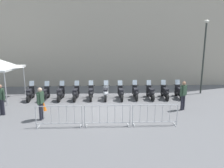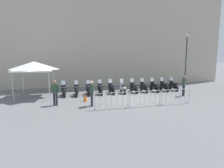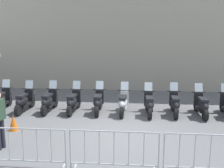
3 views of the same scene
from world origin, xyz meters
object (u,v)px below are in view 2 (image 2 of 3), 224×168
Objects in this scene: barrier_segment_0 at (112,101)px; barrier_segment_1 at (145,99)px; motorcycle_3 at (101,89)px; canopy_tent at (34,66)px; motorcycle_1 at (77,91)px; barrier_segment_2 at (176,97)px; officer_by_barriers at (92,92)px; officer_mid_plaza at (184,84)px; motorcycle_0 at (64,91)px; officer_near_row_end at (55,91)px; motorcycle_9 at (165,86)px; motorcycle_5 at (123,88)px; motorcycle_10 at (174,86)px; motorcycle_4 at (112,89)px; motorcycle_6 at (134,88)px; traffic_cone at (85,98)px; motorcycle_7 at (144,87)px; street_lamp at (186,56)px; motorcycle_8 at (155,87)px; motorcycle_2 at (89,90)px.

barrier_segment_1 is at bearing 5.82° from barrier_segment_0.
canopy_tent is at bearing -177.47° from motorcycle_3.
motorcycle_3 is at bearing 119.82° from barrier_segment_1.
motorcycle_1 is 0.78× the size of barrier_segment_2.
officer_by_barriers is at bearing -38.91° from canopy_tent.
officer_mid_plaza is at bearing -9.36° from motorcycle_1.
barrier_segment_2 is (7.95, -3.93, 0.07)m from motorcycle_0.
officer_mid_plaza is at bearing 7.99° from officer_near_row_end.
motorcycle_9 is 1.00× the size of officer_near_row_end.
officer_near_row_end is (-5.98, 1.25, 0.45)m from barrier_segment_1.
barrier_segment_0 is (3.34, -4.40, 0.07)m from motorcycle_0.
motorcycle_5 is 5.17m from officer_mid_plaza.
motorcycle_10 is at bearing 5.87° from motorcycle_0.
motorcycle_1 is at bearing 107.31° from officer_by_barriers.
barrier_segment_0 is at bearing -87.06° from motorcycle_3.
motorcycle_5 is (1.03, 0.05, 0.00)m from motorcycle_4.
motorcycle_3 is at bearing 92.94° from barrier_segment_0.
traffic_cone is at bearing -150.02° from motorcycle_6.
motorcycle_1 is 1.00× the size of motorcycle_10.
barrier_segment_0 is 7.22m from officer_mid_plaza.
motorcycle_7 is 6.19m from traffic_cone.
street_lamp is at bearing 16.54° from motorcycle_5.
motorcycle_0 and motorcycle_10 have the same top height.
officer_mid_plaza reaches higher than motorcycle_0.
traffic_cone is (-1.39, -2.34, -0.18)m from motorcycle_3.
street_lamp is at bearing 37.94° from barrier_segment_0.
motorcycle_0 is 1.00× the size of officer_near_row_end.
officer_by_barriers is at bearing -135.31° from motorcycle_6.
barrier_segment_0 is (-4.94, -5.16, 0.07)m from motorcycle_8.
officer_mid_plaza is at bearing -18.25° from motorcycle_4.
motorcycle_2 is (2.06, 0.17, 0.00)m from motorcycle_0.
officer_by_barriers is at bearing 143.57° from barrier_segment_0.
traffic_cone is at bearing 106.15° from officer_by_barriers.
motorcycle_4 is at bearing 131.18° from barrier_segment_2.
motorcycle_3 and motorcycle_7 have the same top height.
motorcycle_7 and motorcycle_8 have the same top height.
officer_by_barriers is (-10.20, -6.12, -2.35)m from street_lamp.
motorcycle_1 is 8.32m from motorcycle_9.
motorcycle_10 is 0.78× the size of barrier_segment_0.
barrier_segment_2 is 3.18m from officer_mid_plaza.
motorcycle_5 reaches higher than barrier_segment_0.
motorcycle_6 is at bearing 4.71° from motorcycle_3.
motorcycle_9 reaches higher than traffic_cone.
motorcycle_4 is 1.00× the size of motorcycle_5.
motorcycle_9 is at bearing -150.54° from street_lamp.
street_lamp reaches higher than officer_near_row_end.
motorcycle_1 is 9.36m from motorcycle_10.
motorcycle_1 and motorcycle_7 have the same top height.
motorcycle_2 is at bearing -175.02° from motorcycle_6.
canopy_tent reaches higher than motorcycle_6.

